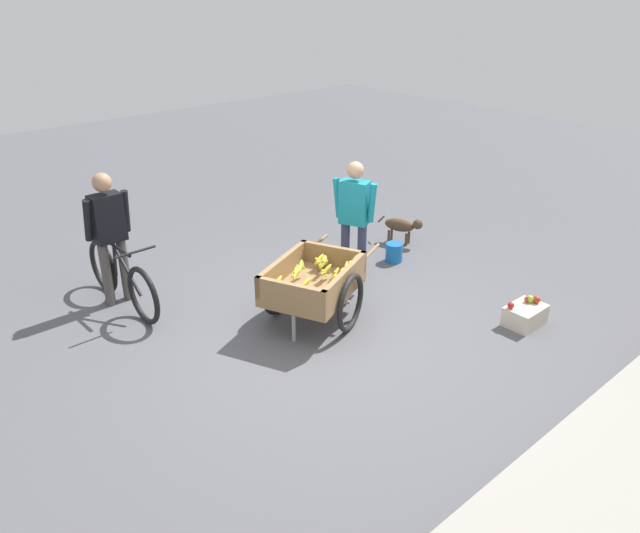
# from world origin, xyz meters

# --- Properties ---
(ground_plane) EXTENTS (24.00, 24.00, 0.00)m
(ground_plane) POSITION_xyz_m (0.00, 0.00, 0.00)
(ground_plane) COLOR #56565B
(fruit_cart) EXTENTS (1.82, 1.35, 0.72)m
(fruit_cart) POSITION_xyz_m (-0.14, -0.33, 0.44)
(fruit_cart) COLOR #937047
(fruit_cart) RESTS_ON ground
(vendor_person) EXTENTS (0.32, 0.54, 1.51)m
(vendor_person) POSITION_xyz_m (-1.18, -0.78, 0.90)
(vendor_person) COLOR #333851
(vendor_person) RESTS_ON ground
(bicycle) EXTENTS (0.46, 1.66, 0.85)m
(bicycle) POSITION_xyz_m (1.28, -2.01, 0.35)
(bicycle) COLOR black
(bicycle) RESTS_ON ground
(cyclist_person) EXTENTS (0.52, 0.21, 1.55)m
(cyclist_person) POSITION_xyz_m (1.28, -2.16, 0.93)
(cyclist_person) COLOR #4C4742
(cyclist_person) RESTS_ON ground
(dog) EXTENTS (0.32, 0.64, 0.40)m
(dog) POSITION_xyz_m (-2.50, -1.14, 0.27)
(dog) COLOR #4C3823
(dog) RESTS_ON ground
(plastic_bucket) EXTENTS (0.23, 0.23, 0.25)m
(plastic_bucket) POSITION_xyz_m (-1.96, -0.80, 0.13)
(plastic_bucket) COLOR #1966B2
(plastic_bucket) RESTS_ON ground
(apple_crate) EXTENTS (0.44, 0.32, 0.30)m
(apple_crate) POSITION_xyz_m (-1.80, 1.27, 0.12)
(apple_crate) COLOR beige
(apple_crate) RESTS_ON ground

